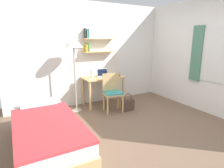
{
  "coord_description": "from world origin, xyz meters",
  "views": [
    {
      "loc": [
        -1.93,
        -2.55,
        1.7
      ],
      "look_at": [
        -0.26,
        0.51,
        0.85
      ],
      "focal_mm": 29.98,
      "sensor_mm": 36.0,
      "label": 1
    }
  ],
  "objects_px": {
    "bed": "(47,134)",
    "water_bottle": "(92,74)",
    "desk": "(103,82)",
    "book_stack": "(116,75)",
    "standing_lamp": "(74,46)",
    "desk_chair": "(112,91)",
    "laptop": "(103,75)",
    "handbag": "(128,105)"
  },
  "relations": [
    {
      "from": "desk_chair",
      "to": "handbag",
      "type": "height_order",
      "value": "desk_chair"
    },
    {
      "from": "desk",
      "to": "handbag",
      "type": "distance_m",
      "value": 0.89
    },
    {
      "from": "water_bottle",
      "to": "book_stack",
      "type": "distance_m",
      "value": 0.69
    },
    {
      "from": "desk_chair",
      "to": "laptop",
      "type": "bearing_deg",
      "value": 88.45
    },
    {
      "from": "standing_lamp",
      "to": "water_bottle",
      "type": "bearing_deg",
      "value": 8.45
    },
    {
      "from": "bed",
      "to": "water_bottle",
      "type": "bearing_deg",
      "value": 45.23
    },
    {
      "from": "desk",
      "to": "standing_lamp",
      "type": "bearing_deg",
      "value": -170.74
    },
    {
      "from": "standing_lamp",
      "to": "desk_chair",
      "type": "bearing_deg",
      "value": -26.65
    },
    {
      "from": "bed",
      "to": "standing_lamp",
      "type": "xyz_separation_m",
      "value": [
        0.9,
        1.28,
        1.29
      ]
    },
    {
      "from": "desk_chair",
      "to": "laptop",
      "type": "height_order",
      "value": "laptop"
    },
    {
      "from": "bed",
      "to": "handbag",
      "type": "bearing_deg",
      "value": 19.59
    },
    {
      "from": "water_bottle",
      "to": "handbag",
      "type": "relative_size",
      "value": 0.51
    },
    {
      "from": "desk_chair",
      "to": "laptop",
      "type": "xyz_separation_m",
      "value": [
        0.01,
        0.52,
        0.3
      ]
    },
    {
      "from": "bed",
      "to": "laptop",
      "type": "height_order",
      "value": "laptop"
    },
    {
      "from": "laptop",
      "to": "water_bottle",
      "type": "xyz_separation_m",
      "value": [
        -0.34,
        -0.07,
        0.06
      ]
    },
    {
      "from": "laptop",
      "to": "water_bottle",
      "type": "height_order",
      "value": "water_bottle"
    },
    {
      "from": "bed",
      "to": "laptop",
      "type": "xyz_separation_m",
      "value": [
        1.68,
        1.42,
        0.55
      ]
    },
    {
      "from": "bed",
      "to": "standing_lamp",
      "type": "distance_m",
      "value": 2.03
    },
    {
      "from": "book_stack",
      "to": "handbag",
      "type": "height_order",
      "value": "book_stack"
    },
    {
      "from": "water_bottle",
      "to": "handbag",
      "type": "distance_m",
      "value": 1.15
    },
    {
      "from": "desk",
      "to": "desk_chair",
      "type": "distance_m",
      "value": 0.52
    },
    {
      "from": "book_stack",
      "to": "bed",
      "type": "bearing_deg",
      "value": -145.91
    },
    {
      "from": "desk",
      "to": "standing_lamp",
      "type": "relative_size",
      "value": 0.59
    },
    {
      "from": "book_stack",
      "to": "standing_lamp",
      "type": "bearing_deg",
      "value": -175.56
    },
    {
      "from": "bed",
      "to": "handbag",
      "type": "xyz_separation_m",
      "value": [
        1.99,
        0.71,
        -0.09
      ]
    },
    {
      "from": "desk_chair",
      "to": "water_bottle",
      "type": "height_order",
      "value": "water_bottle"
    },
    {
      "from": "standing_lamp",
      "to": "book_stack",
      "type": "height_order",
      "value": "standing_lamp"
    },
    {
      "from": "desk",
      "to": "book_stack",
      "type": "height_order",
      "value": "book_stack"
    },
    {
      "from": "desk_chair",
      "to": "handbag",
      "type": "xyz_separation_m",
      "value": [
        0.32,
        -0.19,
        -0.35
      ]
    },
    {
      "from": "water_bottle",
      "to": "standing_lamp",
      "type": "bearing_deg",
      "value": -171.55
    },
    {
      "from": "bed",
      "to": "book_stack",
      "type": "xyz_separation_m",
      "value": [
        2.03,
        1.37,
        0.53
      ]
    },
    {
      "from": "desk_chair",
      "to": "handbag",
      "type": "bearing_deg",
      "value": -30.34
    },
    {
      "from": "bed",
      "to": "desk",
      "type": "xyz_separation_m",
      "value": [
        1.67,
        1.41,
        0.36
      ]
    },
    {
      "from": "book_stack",
      "to": "water_bottle",
      "type": "bearing_deg",
      "value": -178.17
    },
    {
      "from": "bed",
      "to": "water_bottle",
      "type": "height_order",
      "value": "water_bottle"
    },
    {
      "from": "desk_chair",
      "to": "book_stack",
      "type": "bearing_deg",
      "value": 52.97
    },
    {
      "from": "water_bottle",
      "to": "book_stack",
      "type": "relative_size",
      "value": 1.02
    },
    {
      "from": "standing_lamp",
      "to": "laptop",
      "type": "relative_size",
      "value": 5.79
    },
    {
      "from": "laptop",
      "to": "handbag",
      "type": "distance_m",
      "value": 1.01
    },
    {
      "from": "desk",
      "to": "bed",
      "type": "bearing_deg",
      "value": -139.88
    },
    {
      "from": "laptop",
      "to": "standing_lamp",
      "type": "bearing_deg",
      "value": -170.19
    },
    {
      "from": "bed",
      "to": "desk_chair",
      "type": "xyz_separation_m",
      "value": [
        1.67,
        0.9,
        0.26
      ]
    }
  ]
}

